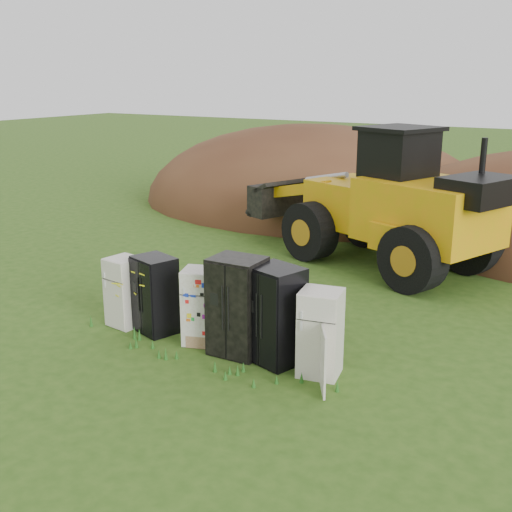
{
  "coord_description": "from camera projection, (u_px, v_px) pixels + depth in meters",
  "views": [
    {
      "loc": [
        6.83,
        -9.92,
        5.35
      ],
      "look_at": [
        -0.34,
        2.0,
        1.4
      ],
      "focal_mm": 45.0,
      "sensor_mm": 36.0,
      "label": 1
    }
  ],
  "objects": [
    {
      "name": "fridge_leftmost",
      "position": [
        125.0,
        292.0,
        14.01
      ],
      "size": [
        0.76,
        0.73,
        1.54
      ],
      "primitive_type": null,
      "rotation": [
        0.0,
        0.0,
        -0.13
      ],
      "color": "silver",
      "rests_on": "ground"
    },
    {
      "name": "wheel_loader",
      "position": [
        369.0,
        194.0,
        18.63
      ],
      "size": [
        8.89,
        6.03,
        3.99
      ],
      "primitive_type": null,
      "rotation": [
        0.0,
        0.0,
        -0.36
      ],
      "color": "orange",
      "rests_on": "ground"
    },
    {
      "name": "dirt_mound_left",
      "position": [
        313.0,
        205.0,
        27.13
      ],
      "size": [
        15.25,
        11.44,
        6.78
      ],
      "primitive_type": "ellipsoid",
      "color": "#422315",
      "rests_on": "ground"
    },
    {
      "name": "fridge_sticker",
      "position": [
        201.0,
        306.0,
        13.07
      ],
      "size": [
        0.89,
        0.85,
        1.58
      ],
      "primitive_type": null,
      "rotation": [
        0.0,
        0.0,
        0.35
      ],
      "color": "white",
      "rests_on": "ground"
    },
    {
      "name": "fridge_dark_mid",
      "position": [
        237.0,
        306.0,
        12.52
      ],
      "size": [
        1.02,
        0.84,
        1.96
      ],
      "primitive_type": null,
      "rotation": [
        0.0,
        0.0,
        0.03
      ],
      "color": "black",
      "rests_on": "ground"
    },
    {
      "name": "ground",
      "position": [
        220.0,
        347.0,
        13.02
      ],
      "size": [
        120.0,
        120.0,
        0.0
      ],
      "primitive_type": "plane",
      "color": "#2B4D14",
      "rests_on": "ground"
    },
    {
      "name": "fridge_black_side",
      "position": [
        155.0,
        295.0,
        13.63
      ],
      "size": [
        1.04,
        0.92,
        1.66
      ],
      "primitive_type": null,
      "rotation": [
        0.0,
        0.0,
        -0.31
      ],
      "color": "black",
      "rests_on": "ground"
    },
    {
      "name": "fridge_open_door",
      "position": [
        320.0,
        333.0,
        11.66
      ],
      "size": [
        0.85,
        0.81,
        1.62
      ],
      "primitive_type": null,
      "rotation": [
        0.0,
        0.0,
        0.19
      ],
      "color": "silver",
      "rests_on": "ground"
    },
    {
      "name": "fridge_black_right",
      "position": [
        276.0,
        315.0,
        12.16
      ],
      "size": [
        1.14,
        1.03,
        1.89
      ],
      "primitive_type": null,
      "rotation": [
        0.0,
        0.0,
        -0.29
      ],
      "color": "black",
      "rests_on": "ground"
    }
  ]
}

